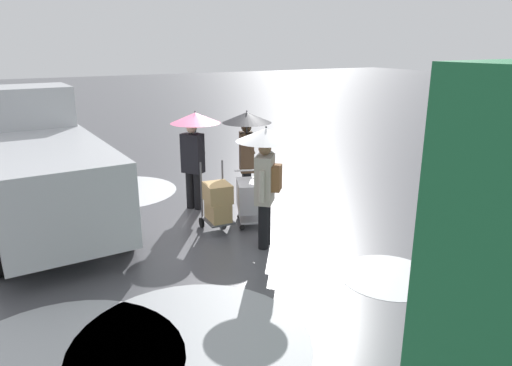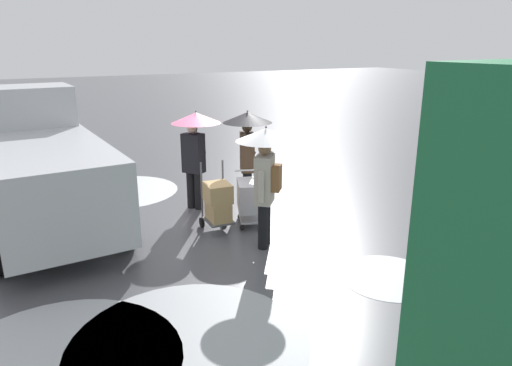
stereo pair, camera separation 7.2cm
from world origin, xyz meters
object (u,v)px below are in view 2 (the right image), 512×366
at_px(cargo_van_parked_right, 43,167).
at_px(pedestrian_black_side, 247,137).
at_px(shopping_cart_vendor, 251,197).
at_px(hand_dolly_boxes, 218,202).
at_px(pedestrian_pink_side, 195,137).
at_px(pedestrian_white_side, 266,160).

height_order(cargo_van_parked_right, pedestrian_black_side, cargo_van_parked_right).
distance_m(cargo_van_parked_right, shopping_cart_vendor, 4.09).
height_order(cargo_van_parked_right, hand_dolly_boxes, cargo_van_parked_right).
relative_size(hand_dolly_boxes, pedestrian_pink_side, 0.61).
height_order(shopping_cart_vendor, hand_dolly_boxes, hand_dolly_boxes).
distance_m(pedestrian_pink_side, pedestrian_white_side, 2.41).
bearing_deg(pedestrian_black_side, pedestrian_white_side, 71.46).
bearing_deg(hand_dolly_boxes, shopping_cart_vendor, -179.70).
xyz_separation_m(hand_dolly_boxes, pedestrian_pink_side, (-0.11, -1.37, 1.01)).
height_order(hand_dolly_boxes, pedestrian_white_side, pedestrian_white_side).
xyz_separation_m(hand_dolly_boxes, pedestrian_black_side, (-1.11, -0.91, 1.01)).
xyz_separation_m(pedestrian_pink_side, pedestrian_black_side, (-1.00, 0.46, 0.00)).
distance_m(hand_dolly_boxes, pedestrian_black_side, 1.75).
relative_size(pedestrian_pink_side, pedestrian_white_side, 1.00).
bearing_deg(pedestrian_white_side, pedestrian_pink_side, -81.44).
bearing_deg(pedestrian_pink_side, hand_dolly_boxes, 85.46).
bearing_deg(cargo_van_parked_right, pedestrian_black_side, 165.30).
xyz_separation_m(shopping_cart_vendor, pedestrian_pink_side, (0.61, -1.36, 1.02)).
relative_size(pedestrian_pink_side, pedestrian_black_side, 1.00).
relative_size(hand_dolly_boxes, pedestrian_black_side, 0.61).
bearing_deg(pedestrian_white_side, pedestrian_black_side, -108.54).
bearing_deg(pedestrian_white_side, hand_dolly_boxes, -65.29).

